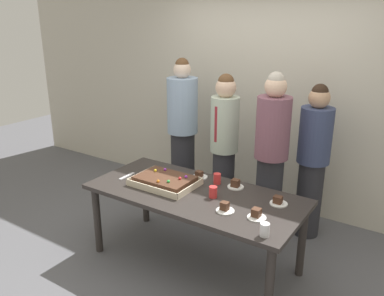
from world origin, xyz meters
name	(u,v)px	position (x,y,z in m)	size (l,w,h in m)	color
ground_plane	(195,262)	(0.00, 0.00, 0.00)	(12.00, 12.00, 0.00)	#5B5B60
interior_back_panel	(271,81)	(0.00, 1.60, 1.50)	(8.00, 0.12, 3.00)	beige
party_table	(195,200)	(0.00, 0.00, 0.65)	(1.94, 0.88, 0.73)	#2D2826
sheet_cake	(165,181)	(-0.32, -0.02, 0.77)	(0.58, 0.42, 0.11)	beige
plated_slice_near_left	(225,208)	(0.40, -0.17, 0.75)	(0.15, 0.15, 0.08)	white
plated_slice_near_right	(200,175)	(-0.14, 0.31, 0.75)	(0.15, 0.15, 0.06)	white
plated_slice_far_left	(235,185)	(0.26, 0.29, 0.76)	(0.15, 0.15, 0.08)	white
plated_slice_far_right	(278,202)	(0.71, 0.19, 0.75)	(0.15, 0.15, 0.07)	white
plated_slice_center_front	(256,215)	(0.66, -0.13, 0.75)	(0.15, 0.15, 0.08)	white
drink_cup_nearest	(213,192)	(0.19, 0.00, 0.78)	(0.07, 0.07, 0.10)	red
drink_cup_middle	(217,179)	(0.07, 0.27, 0.78)	(0.07, 0.07, 0.10)	red
drink_cup_far_end	(265,230)	(0.82, -0.34, 0.78)	(0.07, 0.07, 0.10)	white
cake_server_utensil	(127,176)	(-0.75, -0.07, 0.73)	(0.03, 0.20, 0.01)	silver
person_serving_front	(271,157)	(0.40, 0.76, 0.91)	(0.33, 0.33, 1.74)	#28282D
person_green_shirt_behind	(183,131)	(-0.84, 1.02, 0.92)	(0.36, 0.36, 1.77)	#28282D
person_striped_tie_right	(224,146)	(-0.20, 0.89, 0.88)	(0.30, 0.30, 1.66)	#28282D
person_far_right_suit	(313,160)	(0.71, 1.09, 0.84)	(0.32, 0.32, 1.61)	#28282D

